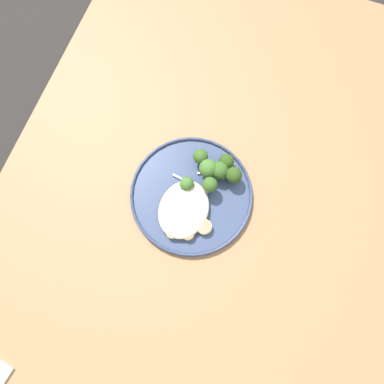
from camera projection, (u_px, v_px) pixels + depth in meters
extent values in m
plane|color=#2D2B28|center=(201.00, 240.00, 1.57)|extent=(6.00, 6.00, 0.00)
cube|color=#9E754C|center=(208.00, 204.00, 0.87)|extent=(1.40, 1.00, 0.04)
cube|color=olive|center=(154.00, 39.00, 1.42)|extent=(0.06, 0.06, 0.70)
cube|color=olive|center=(1.00, 369.00, 1.12)|extent=(0.06, 0.06, 0.70)
cube|color=olive|center=(372.00, 109.00, 1.34)|extent=(0.06, 0.06, 0.70)
cylinder|color=#38476B|center=(192.00, 194.00, 0.85)|extent=(0.29, 0.29, 0.01)
torus|color=#334162|center=(192.00, 193.00, 0.84)|extent=(0.29, 0.29, 0.01)
ellipsoid|color=beige|center=(184.00, 209.00, 0.82)|extent=(0.14, 0.11, 0.03)
cylinder|color=#DBB77A|center=(183.00, 220.00, 0.82)|extent=(0.03, 0.03, 0.02)
cylinder|color=#8E774F|center=(183.00, 219.00, 0.81)|extent=(0.03, 0.03, 0.00)
cylinder|color=beige|center=(204.00, 227.00, 0.82)|extent=(0.03, 0.03, 0.01)
cylinder|color=#988766|center=(204.00, 226.00, 0.81)|extent=(0.03, 0.03, 0.00)
cylinder|color=beige|center=(178.00, 210.00, 0.83)|extent=(0.03, 0.03, 0.01)
cylinder|color=#988766|center=(177.00, 209.00, 0.82)|extent=(0.03, 0.03, 0.00)
cylinder|color=#DBB77A|center=(188.00, 234.00, 0.81)|extent=(0.03, 0.03, 0.01)
cylinder|color=#8E774F|center=(188.00, 234.00, 0.81)|extent=(0.03, 0.03, 0.00)
cylinder|color=#E5C689|center=(175.00, 218.00, 0.82)|extent=(0.03, 0.03, 0.01)
cylinder|color=#958159|center=(175.00, 218.00, 0.81)|extent=(0.03, 0.03, 0.00)
cylinder|color=beige|center=(172.00, 232.00, 0.81)|extent=(0.03, 0.03, 0.01)
cylinder|color=#988766|center=(172.00, 232.00, 0.81)|extent=(0.03, 0.03, 0.00)
cylinder|color=#DBB77A|center=(167.00, 208.00, 0.83)|extent=(0.03, 0.03, 0.02)
cylinder|color=#8E774F|center=(167.00, 207.00, 0.82)|extent=(0.03, 0.03, 0.00)
cylinder|color=#89A356|center=(233.00, 178.00, 0.85)|extent=(0.02, 0.02, 0.02)
sphere|color=#2D4C19|center=(234.00, 175.00, 0.82)|extent=(0.04, 0.04, 0.04)
cylinder|color=#89A356|center=(208.00, 172.00, 0.85)|extent=(0.02, 0.02, 0.02)
sphere|color=#42702D|center=(208.00, 168.00, 0.83)|extent=(0.04, 0.04, 0.04)
cylinder|color=#7A994C|center=(220.00, 174.00, 0.85)|extent=(0.02, 0.02, 0.02)
sphere|color=#386023|center=(221.00, 171.00, 0.83)|extent=(0.04, 0.04, 0.04)
cylinder|color=#7A994C|center=(226.00, 165.00, 0.86)|extent=(0.01, 0.01, 0.02)
sphere|color=#2D4C19|center=(226.00, 162.00, 0.84)|extent=(0.04, 0.04, 0.04)
cylinder|color=#89A356|center=(187.00, 186.00, 0.84)|extent=(0.02, 0.02, 0.02)
sphere|color=#42702D|center=(187.00, 184.00, 0.82)|extent=(0.03, 0.03, 0.03)
cylinder|color=#89A356|center=(200.00, 160.00, 0.86)|extent=(0.01, 0.01, 0.02)
sphere|color=#386023|center=(201.00, 156.00, 0.84)|extent=(0.04, 0.04, 0.04)
cylinder|color=#89A356|center=(209.00, 188.00, 0.84)|extent=(0.02, 0.02, 0.03)
sphere|color=#386023|center=(210.00, 185.00, 0.81)|extent=(0.04, 0.04, 0.04)
cube|color=silver|center=(207.00, 172.00, 0.86)|extent=(0.03, 0.04, 0.00)
cube|color=silver|center=(181.00, 178.00, 0.85)|extent=(0.01, 0.04, 0.00)
cube|color=silver|center=(228.00, 171.00, 0.86)|extent=(0.05, 0.02, 0.00)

